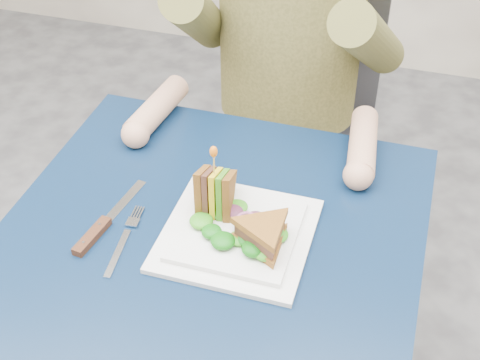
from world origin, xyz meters
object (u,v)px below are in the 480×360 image
(sandwich_upright, at_px, (215,192))
(plate, at_px, (237,233))
(table, at_px, (209,266))
(diner, at_px, (290,2))
(chair, at_px, (293,113))
(fork, at_px, (123,242))
(sandwich_flat, at_px, (264,235))
(knife, at_px, (98,229))

(sandwich_upright, bearing_deg, plate, -38.94)
(table, relative_size, diner, 1.01)
(chair, xyz_separation_m, diner, (-0.00, -0.11, 0.37))
(chair, distance_m, sandwich_upright, 0.69)
(plate, distance_m, fork, 0.20)
(sandwich_flat, xyz_separation_m, sandwich_upright, (-0.11, 0.07, 0.01))
(table, distance_m, chair, 0.71)
(chair, xyz_separation_m, fork, (-0.14, -0.76, 0.19))
(chair, relative_size, plate, 3.58)
(fork, bearing_deg, table, 24.30)
(chair, bearing_deg, sandwich_flat, -81.56)
(chair, xyz_separation_m, knife, (-0.19, -0.75, 0.20))
(sandwich_upright, bearing_deg, fork, -138.54)
(diner, bearing_deg, sandwich_flat, -80.02)
(table, height_order, chair, chair)
(table, distance_m, plate, 0.10)
(table, height_order, fork, fork)
(fork, xyz_separation_m, knife, (-0.05, 0.01, 0.00))
(plate, xyz_separation_m, sandwich_flat, (0.06, -0.02, 0.04))
(diner, xyz_separation_m, fork, (-0.14, -0.65, -0.18))
(sandwich_flat, bearing_deg, knife, -173.48)
(table, distance_m, fork, 0.17)
(table, height_order, sandwich_flat, sandwich_flat)
(fork, bearing_deg, chair, 79.82)
(table, xyz_separation_m, chair, (0.00, 0.70, -0.11))
(plate, height_order, sandwich_flat, sandwich_flat)
(diner, distance_m, fork, 0.69)
(sandwich_flat, height_order, fork, sandwich_flat)
(fork, bearing_deg, plate, 20.94)
(diner, relative_size, sandwich_flat, 4.60)
(sandwich_flat, xyz_separation_m, fork, (-0.24, -0.05, -0.04))
(fork, relative_size, knife, 0.81)
(plate, relative_size, knife, 1.17)
(chair, bearing_deg, diner, -90.00)
(chair, relative_size, fork, 5.18)
(plate, bearing_deg, knife, -166.30)
(chair, distance_m, fork, 0.80)
(plate, height_order, fork, plate)
(diner, height_order, sandwich_upright, diner)
(sandwich_flat, xyz_separation_m, knife, (-0.30, -0.03, -0.04))
(chair, relative_size, knife, 4.19)
(table, distance_m, sandwich_upright, 0.14)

